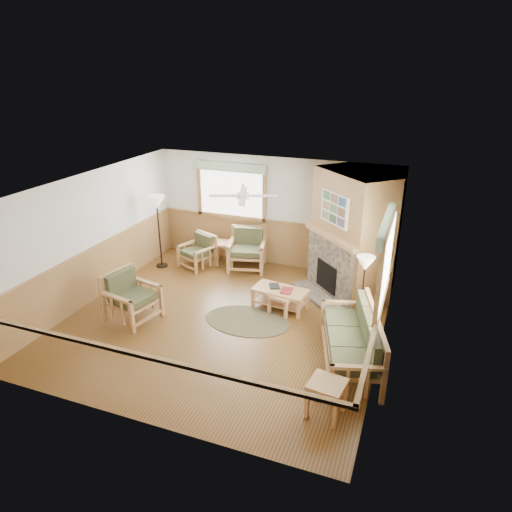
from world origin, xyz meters
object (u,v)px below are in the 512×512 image
(armchair_left, at_px, (132,297))
(end_table_chairs, at_px, (225,253))
(sofa, at_px, (350,339))
(armchair_back_left, at_px, (197,252))
(floor_lamp_right, at_px, (362,293))
(armchair_back_right, at_px, (247,250))
(floor_lamp_left, at_px, (159,232))
(coffee_table, at_px, (280,299))
(footstool, at_px, (283,303))
(end_table_sofa, at_px, (326,398))

(armchair_left, distance_m, end_table_chairs, 3.21)
(sofa, distance_m, armchair_left, 4.26)
(armchair_back_left, bearing_deg, floor_lamp_right, 3.15)
(armchair_back_left, relative_size, armchair_back_right, 0.83)
(floor_lamp_left, height_order, floor_lamp_right, floor_lamp_left)
(coffee_table, distance_m, end_table_chairs, 2.66)
(footstool, bearing_deg, armchair_back_right, 129.80)
(coffee_table, height_order, floor_lamp_left, floor_lamp_left)
(floor_lamp_right, bearing_deg, armchair_back_right, 148.81)
(armchair_back_left, distance_m, footstool, 3.04)
(armchair_back_left, xyz_separation_m, floor_lamp_right, (4.24, -1.49, 0.34))
(armchair_left, bearing_deg, footstool, -52.42)
(end_table_sofa, bearing_deg, armchair_left, 162.32)
(armchair_back_right, xyz_separation_m, end_table_sofa, (2.96, -4.39, -0.21))
(sofa, height_order, armchair_left, armchair_left)
(sofa, xyz_separation_m, coffee_table, (-1.66, 1.40, -0.25))
(armchair_back_right, relative_size, armchair_left, 1.03)
(armchair_left, xyz_separation_m, footstool, (2.70, 1.28, -0.28))
(armchair_left, height_order, coffee_table, armchair_left)
(floor_lamp_right, bearing_deg, armchair_left, -164.03)
(armchair_back_right, xyz_separation_m, floor_lamp_right, (3.05, -1.85, 0.25))
(floor_lamp_left, bearing_deg, end_table_chairs, 26.89)
(armchair_left, relative_size, floor_lamp_left, 0.52)
(footstool, xyz_separation_m, floor_lamp_right, (1.56, -0.06, 0.54))
(footstool, relative_size, floor_lamp_right, 0.31)
(armchair_left, distance_m, end_table_sofa, 4.38)
(armchair_back_left, bearing_deg, armchair_left, -68.00)
(floor_lamp_right, bearing_deg, end_table_sofa, -92.11)
(footstool, distance_m, floor_lamp_left, 3.79)
(armchair_back_left, height_order, floor_lamp_left, floor_lamp_left)
(end_table_sofa, bearing_deg, floor_lamp_left, 143.14)
(floor_lamp_left, bearing_deg, coffee_table, -16.40)
(sofa, bearing_deg, end_table_chairs, -146.81)
(armchair_back_right, bearing_deg, end_table_chairs, 158.79)
(armchair_back_left, relative_size, end_table_chairs, 1.43)
(end_table_chairs, bearing_deg, footstool, -41.48)
(floor_lamp_right, bearing_deg, armchair_back_left, 160.69)
(floor_lamp_left, distance_m, floor_lamp_right, 5.24)
(end_table_sofa, relative_size, footstool, 1.19)
(sofa, height_order, end_table_chairs, sofa)
(end_table_chairs, xyz_separation_m, floor_lamp_left, (-1.42, -0.72, 0.63))
(sofa, bearing_deg, end_table_sofa, -20.39)
(armchair_back_right, xyz_separation_m, floor_lamp_left, (-2.05, -0.64, 0.42))
(end_table_chairs, xyz_separation_m, floor_lamp_right, (3.68, -1.93, 0.46))
(footstool, bearing_deg, end_table_chairs, 138.52)
(sofa, height_order, floor_lamp_left, floor_lamp_left)
(armchair_left, bearing_deg, end_table_chairs, 1.70)
(footstool, bearing_deg, end_table_sofa, -60.63)
(end_table_chairs, height_order, floor_lamp_left, floor_lamp_left)
(end_table_chairs, height_order, footstool, end_table_chairs)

